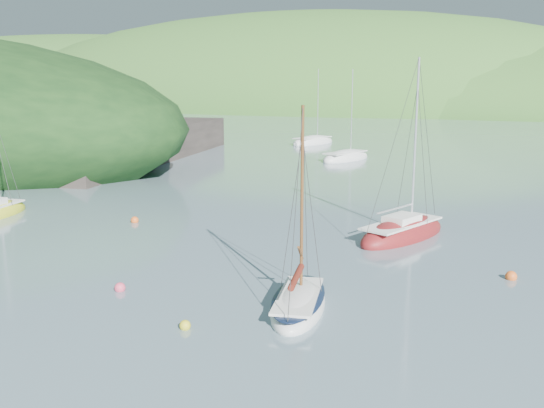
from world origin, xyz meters
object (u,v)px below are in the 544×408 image
at_px(sloop_red, 403,234).
at_px(distant_sloop_c, 313,143).
at_px(daysailer_white, 299,304).
at_px(distant_sloop_a, 346,158).

xyz_separation_m(sloop_red, distant_sloop_c, (-21.24, 43.65, -0.02)).
bearing_deg(sloop_red, daysailer_white, -75.97).
xyz_separation_m(daysailer_white, distant_sloop_c, (-19.90, 55.69, -0.02)).
distance_m(daysailer_white, sloop_red, 12.12).
bearing_deg(daysailer_white, distant_sloop_a, 91.62).
xyz_separation_m(distant_sloop_a, distant_sloop_c, (-8.82, 13.88, 0.00)).
distance_m(sloop_red, distant_sloop_a, 32.25).
distance_m(daysailer_white, distant_sloop_a, 43.25).
bearing_deg(distant_sloop_a, daysailer_white, -56.78).
bearing_deg(distant_sloop_a, sloop_red, -48.97).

